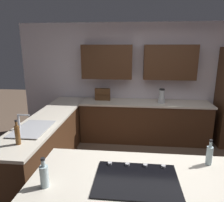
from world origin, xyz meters
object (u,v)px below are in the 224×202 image
at_px(blender, 162,97).
at_px(second_bottle, 209,155).
at_px(sink_unit, 32,128).
at_px(dish_soap_bottle, 17,134).
at_px(cooktop, 136,180).
at_px(spice_rack, 103,94).
at_px(oil_bottle, 44,175).

bearing_deg(blender, second_bottle, 94.30).
height_order(sink_unit, dish_soap_bottle, dish_soap_bottle).
height_order(sink_unit, cooktop, sink_unit).
relative_size(sink_unit, spice_rack, 2.06).
height_order(dish_soap_bottle, oil_bottle, dish_soap_bottle).
relative_size(sink_unit, cooktop, 0.92).
distance_m(sink_unit, spice_rack, 2.01).
xyz_separation_m(blender, spice_rack, (1.30, -0.11, 0.00)).
bearing_deg(oil_bottle, dish_soap_bottle, -48.77).
xyz_separation_m(spice_rack, oil_bottle, (0.05, 3.09, -0.03)).
bearing_deg(blender, sink_unit, 39.89).
bearing_deg(cooktop, blender, -101.26).
distance_m(cooktop, second_bottle, 0.83).
distance_m(blender, dish_soap_bottle, 3.00).
bearing_deg(sink_unit, oil_bottle, 120.30).
distance_m(spice_rack, second_bottle, 2.97).
relative_size(cooktop, blender, 2.45).
bearing_deg(sink_unit, dish_soap_bottle, 96.95).
distance_m(sink_unit, dish_soap_bottle, 0.50).
bearing_deg(blender, spice_rack, -5.02).
distance_m(cooktop, blender, 2.87).
height_order(cooktop, oil_bottle, oil_bottle).
relative_size(dish_soap_bottle, oil_bottle, 1.16).
relative_size(sink_unit, oil_bottle, 2.55).
height_order(sink_unit, oil_bottle, oil_bottle).
relative_size(cooktop, oil_bottle, 2.77).
height_order(dish_soap_bottle, second_bottle, dish_soap_bottle).
distance_m(dish_soap_bottle, second_bottle, 2.22).
xyz_separation_m(dish_soap_bottle, oil_bottle, (-0.67, 0.76, -0.02)).
relative_size(sink_unit, dish_soap_bottle, 2.19).
relative_size(cooktop, second_bottle, 2.77).
xyz_separation_m(cooktop, blender, (-0.56, -2.81, 0.13)).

